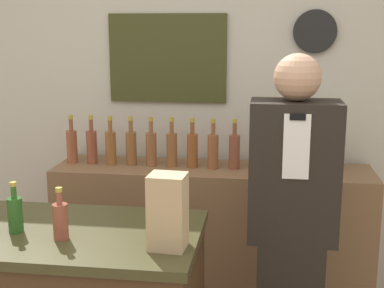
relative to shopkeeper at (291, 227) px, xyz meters
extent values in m
cube|color=beige|center=(-0.59, 0.97, 0.51)|extent=(5.20, 0.06, 2.70)
cube|color=#3A3C1B|center=(-0.78, 0.93, 0.76)|extent=(0.76, 0.02, 0.56)
cylinder|color=black|center=(0.15, 0.92, 0.93)|extent=(0.27, 0.03, 0.27)
cube|color=brown|center=(-0.46, 0.69, -0.37)|extent=(1.97, 0.45, 0.94)
cube|color=#39361D|center=(-1.00, -0.51, 0.11)|extent=(1.23, 0.65, 0.04)
cube|color=black|center=(0.00, 0.00, 0.28)|extent=(0.42, 0.25, 0.68)
cube|color=white|center=(0.00, -0.13, 0.43)|extent=(0.12, 0.01, 0.30)
cube|color=black|center=(0.00, -0.13, 0.57)|extent=(0.07, 0.01, 0.03)
sphere|color=tan|center=(0.00, 0.00, 0.73)|extent=(0.22, 0.22, 0.22)
cylinder|color=#4C3D2D|center=(0.16, 0.72, 0.16)|extent=(0.20, 0.20, 0.12)
sphere|color=#2D6B2D|center=(0.16, 0.72, 0.32)|extent=(0.23, 0.23, 0.23)
cube|color=tan|center=(-0.50, -0.63, 0.28)|extent=(0.15, 0.13, 0.29)
cylinder|color=#27581F|center=(-1.14, -0.55, 0.20)|extent=(0.06, 0.06, 0.14)
cylinder|color=#27581F|center=(-1.14, -0.55, 0.30)|extent=(0.02, 0.02, 0.05)
cylinder|color=#B29933|center=(-1.14, -0.55, 0.33)|extent=(0.03, 0.03, 0.02)
cylinder|color=brown|center=(-0.93, -0.60, 0.20)|extent=(0.06, 0.06, 0.14)
cylinder|color=brown|center=(-0.93, -0.60, 0.30)|extent=(0.02, 0.02, 0.05)
cylinder|color=#B29933|center=(-0.93, -0.60, 0.33)|extent=(0.03, 0.03, 0.02)
cylinder|color=brown|center=(-1.36, 0.69, 0.21)|extent=(0.07, 0.07, 0.21)
cylinder|color=brown|center=(-1.36, 0.69, 0.35)|extent=(0.03, 0.03, 0.07)
cylinder|color=#B29933|center=(-1.36, 0.69, 0.40)|extent=(0.03, 0.03, 0.02)
cylinder|color=brown|center=(-1.23, 0.70, 0.21)|extent=(0.07, 0.07, 0.21)
cylinder|color=brown|center=(-1.23, 0.70, 0.35)|extent=(0.03, 0.03, 0.07)
cylinder|color=#B29933|center=(-1.23, 0.70, 0.40)|extent=(0.03, 0.03, 0.02)
cylinder|color=brown|center=(-1.10, 0.68, 0.21)|extent=(0.07, 0.07, 0.21)
cylinder|color=brown|center=(-1.10, 0.68, 0.35)|extent=(0.03, 0.03, 0.07)
cylinder|color=#B29933|center=(-1.10, 0.68, 0.40)|extent=(0.03, 0.03, 0.02)
cylinder|color=brown|center=(-0.97, 0.69, 0.21)|extent=(0.07, 0.07, 0.21)
cylinder|color=brown|center=(-0.97, 0.69, 0.35)|extent=(0.03, 0.03, 0.07)
cylinder|color=#B29933|center=(-0.97, 0.69, 0.40)|extent=(0.03, 0.03, 0.02)
cylinder|color=brown|center=(-0.84, 0.69, 0.21)|extent=(0.07, 0.07, 0.21)
cylinder|color=brown|center=(-0.84, 0.69, 0.35)|extent=(0.03, 0.03, 0.07)
cylinder|color=#B29933|center=(-0.84, 0.69, 0.40)|extent=(0.03, 0.03, 0.02)
cylinder|color=brown|center=(-0.71, 0.69, 0.21)|extent=(0.07, 0.07, 0.21)
cylinder|color=brown|center=(-0.71, 0.69, 0.35)|extent=(0.03, 0.03, 0.07)
cylinder|color=#B29933|center=(-0.71, 0.69, 0.40)|extent=(0.03, 0.03, 0.02)
cylinder|color=brown|center=(-0.58, 0.69, 0.21)|extent=(0.07, 0.07, 0.21)
cylinder|color=brown|center=(-0.58, 0.69, 0.35)|extent=(0.03, 0.03, 0.07)
cylinder|color=#B29933|center=(-0.58, 0.69, 0.40)|extent=(0.03, 0.03, 0.02)
cylinder|color=brown|center=(-0.45, 0.68, 0.21)|extent=(0.07, 0.07, 0.21)
cylinder|color=brown|center=(-0.45, 0.68, 0.35)|extent=(0.03, 0.03, 0.07)
cylinder|color=#B29933|center=(-0.45, 0.68, 0.40)|extent=(0.03, 0.03, 0.02)
cylinder|color=brown|center=(-0.32, 0.69, 0.21)|extent=(0.07, 0.07, 0.21)
cylinder|color=brown|center=(-0.32, 0.69, 0.35)|extent=(0.03, 0.03, 0.07)
cylinder|color=#B29933|center=(-0.32, 0.69, 0.40)|extent=(0.03, 0.03, 0.02)
cylinder|color=brown|center=(-0.19, 0.68, 0.21)|extent=(0.07, 0.07, 0.21)
cylinder|color=brown|center=(-0.19, 0.68, 0.35)|extent=(0.03, 0.03, 0.07)
cylinder|color=#B29933|center=(-0.19, 0.68, 0.40)|extent=(0.03, 0.03, 0.02)
cylinder|color=brown|center=(-0.06, 0.69, 0.21)|extent=(0.07, 0.07, 0.21)
cylinder|color=brown|center=(-0.06, 0.69, 0.35)|extent=(0.03, 0.03, 0.07)
cylinder|color=#B29933|center=(-0.06, 0.69, 0.40)|extent=(0.03, 0.03, 0.02)
camera|label=1|loc=(-0.14, -2.50, 0.95)|focal=50.00mm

